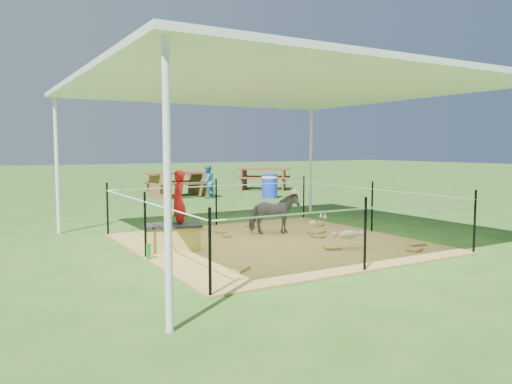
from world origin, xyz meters
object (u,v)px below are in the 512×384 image
distant_person (208,182)px  picnic_table_near (178,184)px  green_bottle (148,251)px  straw_bale (173,238)px  trash_barrel (270,186)px  foal (349,233)px  pony (274,214)px  picnic_table_far (264,179)px  woman (178,195)px

distant_person → picnic_table_near: bearing=-71.2°
green_bottle → picnic_table_near: picnic_table_near is taller
distant_person → green_bottle: bearing=43.2°
straw_bale → trash_barrel: 8.71m
foal → straw_bale: bearing=156.9°
distant_person → pony: bearing=58.3°
trash_barrel → picnic_table_far: bearing=62.0°
pony → picnic_table_far: 10.51m
green_bottle → trash_barrel: (6.38, 6.92, 0.25)m
foal → pony: bearing=104.8°
green_bottle → distant_person: (4.62, 7.95, 0.40)m
pony → distant_person: size_ratio=0.84×
foal → trash_barrel: bearing=72.1°
green_bottle → picnic_table_far: picnic_table_far is taller
pony → foal: pony is taller
woman → trash_barrel: 8.65m
picnic_table_far → straw_bale: bearing=-91.2°
straw_bale → picnic_table_far: size_ratio=0.40×
woman → trash_barrel: woman is taller
foal → woman: bearing=155.9°
green_bottle → pony: bearing=18.2°
straw_bale → picnic_table_near: 9.11m
green_bottle → straw_bale: bearing=39.3°
woman → distant_person: bearing=167.9°
straw_bale → picnic_table_far: bearing=52.0°
foal → trash_barrel: size_ratio=1.17×
green_bottle → foal: size_ratio=0.25×
picnic_table_far → distant_person: bearing=-112.3°
picnic_table_near → distant_person: distant_person is taller
woman → picnic_table_near: bearing=174.4°
picnic_table_near → distant_person: size_ratio=1.83×
straw_bale → green_bottle: (-0.55, -0.45, -0.07)m
picnic_table_near → distant_person: 1.17m
pony → picnic_table_far: bearing=-11.7°
woman → picnic_table_near: size_ratio=0.50×
woman → pony: bearing=117.8°
straw_bale → pony: size_ratio=0.90×
foal → picnic_table_near: 9.83m
foal → picnic_table_far: (4.99, 10.86, 0.14)m
trash_barrel → distant_person: distant_person is taller
straw_bale → pony: 2.22m
pony → green_bottle: bearing=126.7°
foal → picnic_table_far: size_ratio=0.45×
straw_bale → pony: pony is taller
foal → picnic_table_near: picnic_table_near is taller
straw_bale → picnic_table_near: bearing=68.1°
pony → foal: size_ratio=0.99×
straw_bale → green_bottle: straw_bale is taller
trash_barrel → picnic_table_far: picnic_table_far is taller
straw_bale → picnic_table_far: (7.45, 9.52, 0.21)m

